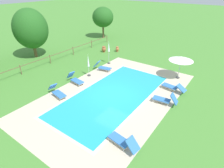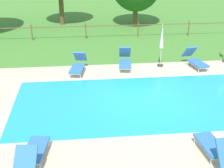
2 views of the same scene
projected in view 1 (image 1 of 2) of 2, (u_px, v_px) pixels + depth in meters
name	position (u px, v px, depth m)	size (l,w,h in m)	color
ground_plane	(113.00, 95.00, 15.22)	(160.00, 160.00, 0.00)	#478433
pool_deck_paving	(113.00, 95.00, 15.22)	(14.84, 9.00, 0.01)	beige
swimming_pool_water	(113.00, 95.00, 15.22)	(10.82, 4.98, 0.01)	#23A8C1
pool_coping_rim	(113.00, 95.00, 15.22)	(11.30, 5.46, 0.01)	beige
sun_lounger_north_near_steps	(75.00, 79.00, 16.77)	(0.84, 1.91, 1.00)	#3370BC
sun_lounger_north_mid	(173.00, 87.00, 15.63)	(0.86, 2.11, 0.76)	#3370BC
sun_lounger_north_far	(102.00, 67.00, 19.23)	(0.94, 1.95, 0.97)	#3370BC
sun_lounger_north_end	(57.00, 92.00, 14.86)	(0.94, 1.99, 0.94)	#3370BC
sun_lounger_south_mid	(123.00, 141.00, 10.24)	(0.87, 1.99, 0.93)	#3370BC
sun_lounger_south_end	(165.00, 99.00, 13.89)	(0.76, 1.87, 1.01)	#3370BC
patio_umbrella_open_foreground	(181.00, 59.00, 16.94)	(2.20, 2.20, 2.20)	#383838
patio_umbrella_closed_row_west	(88.00, 63.00, 17.67)	(0.32, 0.32, 2.25)	#383838
patio_umbrella_closed_row_mid_west	(109.00, 49.00, 20.29)	(0.32, 0.32, 2.52)	#383838
terracotta_urn_near_fence	(104.00, 49.00, 24.36)	(0.56, 0.56, 0.76)	#A85B38
terracotta_urn_by_tree	(117.00, 49.00, 24.51)	(0.45, 0.45, 0.68)	#B7663D
perimeter_fence	(36.00, 62.00, 19.50)	(24.94, 0.08, 1.05)	brown
tree_centre	(103.00, 17.00, 29.39)	(3.34, 3.34, 4.82)	brown
tree_east_mid	(31.00, 29.00, 21.37)	(3.94, 3.94, 5.68)	brown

